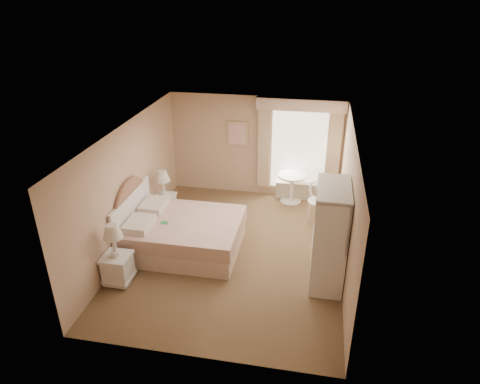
% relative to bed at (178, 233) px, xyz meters
% --- Properties ---
extents(room, '(4.21, 5.51, 2.51)m').
position_rel_bed_xyz_m(room, '(1.11, 0.10, 0.87)').
color(room, brown).
rests_on(room, ground).
extents(window, '(2.05, 0.22, 2.51)m').
position_rel_bed_xyz_m(window, '(2.16, 2.76, 0.96)').
color(window, white).
rests_on(window, room).
extents(framed_art, '(0.52, 0.04, 0.62)m').
position_rel_bed_xyz_m(framed_art, '(0.66, 2.82, 1.17)').
color(framed_art, tan).
rests_on(framed_art, room).
extents(bed, '(2.25, 1.77, 1.57)m').
position_rel_bed_xyz_m(bed, '(0.00, 0.00, 0.00)').
color(bed, '#D3A189').
rests_on(bed, room).
extents(nightstand_near, '(0.48, 0.48, 1.16)m').
position_rel_bed_xyz_m(nightstand_near, '(-0.73, -1.22, 0.06)').
color(nightstand_near, white).
rests_on(nightstand_near, room).
extents(nightstand_far, '(0.46, 0.46, 1.11)m').
position_rel_bed_xyz_m(nightstand_far, '(-0.73, 1.24, 0.04)').
color(nightstand_far, white).
rests_on(nightstand_far, room).
extents(round_table, '(0.68, 0.68, 0.72)m').
position_rel_bed_xyz_m(round_table, '(2.06, 2.50, 0.10)').
color(round_table, white).
rests_on(round_table, room).
extents(cafe_chair, '(0.44, 0.44, 0.90)m').
position_rel_bed_xyz_m(cafe_chair, '(2.70, 1.79, 0.15)').
color(cafe_chair, white).
rests_on(cafe_chair, room).
extents(armoire, '(0.56, 1.12, 1.86)m').
position_rel_bed_xyz_m(armoire, '(2.93, -0.47, 0.39)').
color(armoire, white).
rests_on(armoire, room).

